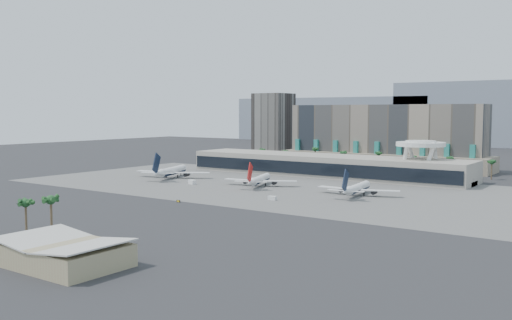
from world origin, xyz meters
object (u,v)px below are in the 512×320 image
Objects in this scene: airliner_left at (171,171)px; airliner_centre at (259,179)px; airliner_right at (357,188)px; service_vehicle_a at (192,182)px; service_vehicle_b at (272,198)px; taxiway_sign at (178,201)px.

airliner_centre is at bearing -19.92° from airliner_left.
airliner_left is at bearing 160.90° from airliner_centre.
airliner_centre is at bearing 170.53° from airliner_right.
airliner_left reaches higher than airliner_right.
airliner_left reaches higher than airliner_centre.
airliner_left is 1.16× the size of airliner_centre.
service_vehicle_b is at bearing -0.34° from service_vehicle_a.
airliner_centre is at bearing 125.06° from service_vehicle_b.
airliner_right is at bearing -20.59° from airliner_left.
airliner_centre is 18.64× the size of taxiway_sign.
airliner_right is at bearing -20.52° from airliner_centre.
airliner_left reaches higher than service_vehicle_a.
taxiway_sign is at bearing -139.05° from airliner_right.
service_vehicle_b is (63.28, -20.57, -0.24)m from service_vehicle_a.
service_vehicle_b is 39.43m from taxiway_sign.
service_vehicle_a is (-32.77, -13.79, -2.30)m from airliner_centre.
airliner_right is 40.49m from service_vehicle_b.
airliner_centre is 61.43m from taxiway_sign.
airliner_centre is 46.02m from service_vehicle_b.
airliner_right reaches higher than taxiway_sign.
airliner_right is 79.53m from taxiway_sign.
airliner_left is 87.89m from taxiway_sign.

